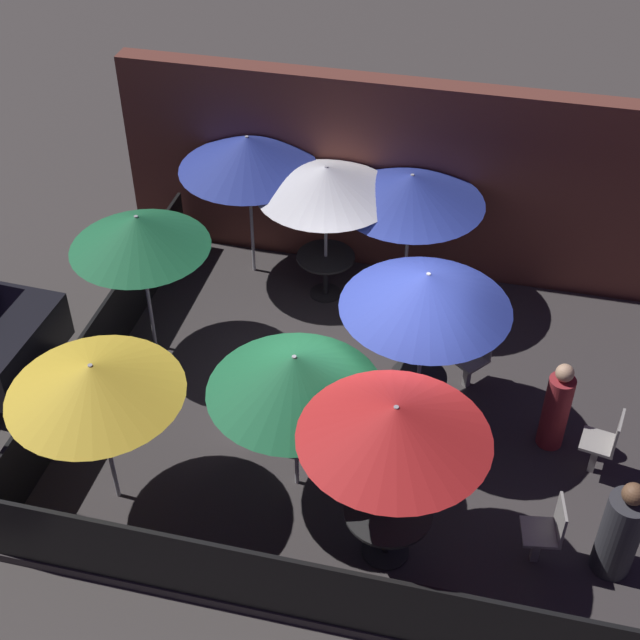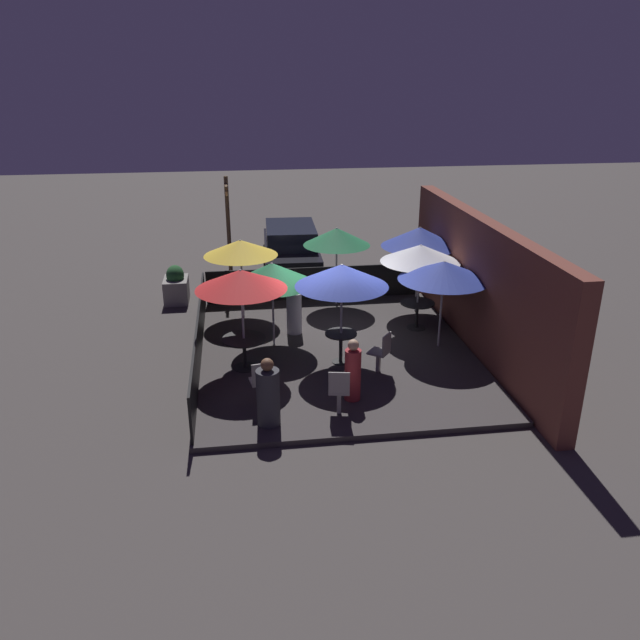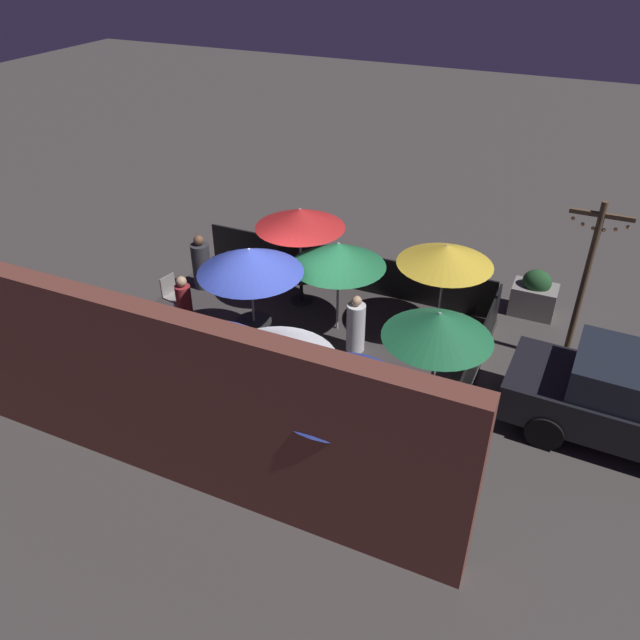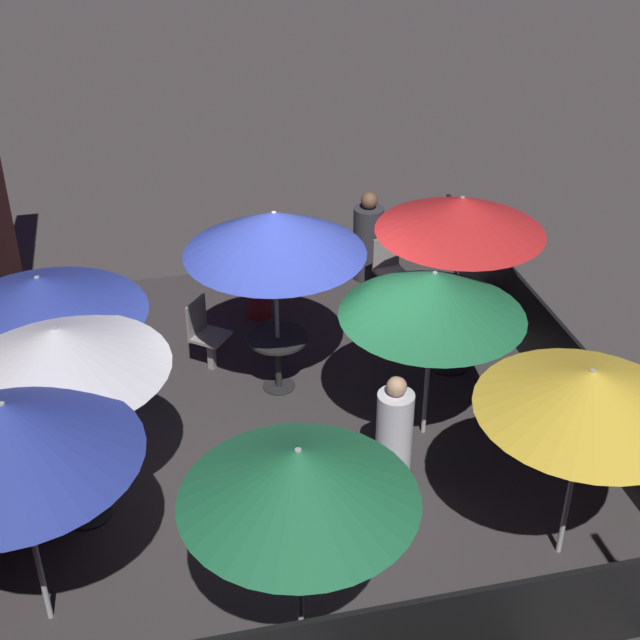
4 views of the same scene
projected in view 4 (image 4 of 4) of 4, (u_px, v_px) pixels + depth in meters
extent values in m
plane|color=#423D3A|center=(291.00, 425.00, 10.34)|extent=(60.00, 60.00, 0.00)
cube|color=#383333|center=(291.00, 421.00, 10.31)|extent=(7.42, 6.38, 0.12)
cube|color=black|center=(548.00, 349.00, 10.63)|extent=(7.22, 0.05, 0.95)
cylinder|color=#B2B2B7|center=(277.00, 304.00, 10.19)|extent=(0.05, 0.05, 2.31)
cone|color=#283893|center=(274.00, 233.00, 9.71)|extent=(2.04, 2.04, 0.49)
cylinder|color=#B2B2B7|center=(455.00, 285.00, 10.60)|extent=(0.05, 0.05, 2.28)
cone|color=red|center=(461.00, 214.00, 10.11)|extent=(1.96, 1.96, 0.43)
cylinder|color=#B2B2B7|center=(73.00, 427.00, 8.35)|extent=(0.05, 0.05, 2.21)
cone|color=silver|center=(58.00, 348.00, 7.89)|extent=(1.98, 1.98, 0.44)
cylinder|color=#B2B2B7|center=(574.00, 467.00, 7.96)|extent=(0.05, 0.05, 2.10)
cone|color=gold|center=(589.00, 390.00, 7.52)|extent=(1.93, 1.93, 0.41)
cylinder|color=#B2B2B7|center=(300.00, 558.00, 6.97)|extent=(0.05, 0.05, 2.19)
cone|color=#1E6B3D|center=(299.00, 475.00, 6.52)|extent=(1.84, 1.84, 0.48)
cylinder|color=#B2B2B7|center=(28.00, 519.00, 7.23)|extent=(0.05, 0.05, 2.34)
cone|color=#283893|center=(8.00, 431.00, 6.75)|extent=(2.03, 2.03, 0.52)
cylinder|color=#B2B2B7|center=(429.00, 356.00, 9.52)|extent=(0.05, 0.05, 2.04)
cone|color=#1E6B3D|center=(434.00, 294.00, 9.12)|extent=(1.96, 1.96, 0.50)
cylinder|color=#B2B2B7|center=(53.00, 366.00, 9.30)|extent=(0.05, 0.05, 2.12)
cone|color=#283893|center=(40.00, 296.00, 8.87)|extent=(2.10, 2.10, 0.45)
cylinder|color=black|center=(279.00, 386.00, 10.78)|extent=(0.39, 0.39, 0.02)
cylinder|color=black|center=(278.00, 363.00, 10.61)|extent=(0.08, 0.08, 0.68)
cylinder|color=black|center=(278.00, 338.00, 10.42)|extent=(0.71, 0.71, 0.04)
cylinder|color=black|center=(448.00, 364.00, 11.19)|extent=(0.53, 0.53, 0.02)
cylinder|color=black|center=(450.00, 342.00, 11.02)|extent=(0.08, 0.08, 0.68)
cylinder|color=black|center=(452.00, 317.00, 10.83)|extent=(0.96, 0.96, 0.04)
cylinder|color=black|center=(88.00, 513.00, 8.92)|extent=(0.48, 0.48, 0.02)
cylinder|color=black|center=(84.00, 489.00, 8.75)|extent=(0.08, 0.08, 0.67)
cylinder|color=black|center=(79.00, 461.00, 8.57)|extent=(0.87, 0.87, 0.04)
cube|color=gray|center=(390.00, 289.00, 12.37)|extent=(0.09, 0.09, 0.46)
cube|color=gray|center=(391.00, 273.00, 12.24)|extent=(0.46, 0.46, 0.04)
cube|color=gray|center=(386.00, 252.00, 12.26)|extent=(0.10, 0.40, 0.44)
cube|color=gray|center=(278.00, 279.00, 12.59)|extent=(0.09, 0.09, 0.48)
cube|color=gray|center=(278.00, 263.00, 12.46)|extent=(0.47, 0.47, 0.04)
cube|color=gray|center=(277.00, 242.00, 12.49)|extent=(0.10, 0.40, 0.44)
cube|color=gray|center=(211.00, 353.00, 11.02)|extent=(0.11, 0.11, 0.44)
cube|color=gray|center=(210.00, 336.00, 10.89)|extent=(0.56, 0.56, 0.04)
cube|color=gray|center=(196.00, 316.00, 10.83)|extent=(0.33, 0.27, 0.44)
cylinder|color=silver|center=(394.00, 437.00, 9.14)|extent=(0.45, 0.45, 1.06)
sphere|color=tan|center=(397.00, 386.00, 8.81)|extent=(0.21, 0.21, 0.21)
cylinder|color=maroon|center=(259.00, 281.00, 11.94)|extent=(0.42, 0.42, 1.07)
sphere|color=tan|center=(257.00, 237.00, 11.60)|extent=(0.22, 0.22, 0.22)
cylinder|color=#333338|center=(368.00, 243.00, 12.86)|extent=(0.51, 0.51, 1.10)
sphere|color=brown|center=(369.00, 201.00, 12.51)|extent=(0.24, 0.24, 0.24)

